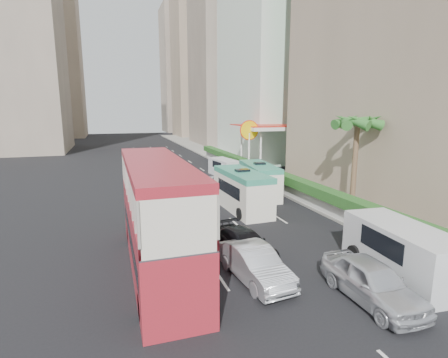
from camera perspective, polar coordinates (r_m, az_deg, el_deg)
name	(u,v)px	position (r m, az deg, el deg)	size (l,w,h in m)	color
ground_plane	(275,251)	(18.79, 8.33, -11.63)	(200.00, 200.00, 0.00)	black
double_decker_bus	(157,216)	(16.27, -10.83, -5.89)	(2.50, 11.00, 5.06)	#A6202C
car_silver_lane_a	(254,280)	(15.85, 4.97, -16.07)	(1.58, 4.54, 1.50)	silver
car_silver_lane_b	(370,300)	(15.42, 22.75, -17.80)	(1.90, 4.72, 1.61)	silver
car_black	(244,256)	(18.12, 3.34, -12.41)	(1.85, 4.54, 1.32)	black
van_asset	(223,193)	(30.94, -0.11, -2.35)	(2.47, 5.36, 1.49)	silver
minibus_near	(242,191)	(25.58, 2.98, -1.94)	(2.17, 6.52, 2.89)	silver
minibus_far	(259,180)	(29.92, 5.77, -0.19)	(2.06, 6.17, 2.74)	silver
panel_van_near	(402,251)	(17.60, 27.09, -10.42)	(2.28, 5.69, 2.28)	silver
panel_van_far	(224,168)	(39.03, 0.04, 1.88)	(1.86, 4.65, 1.86)	silver
sidewalk	(251,167)	(44.40, 4.50, 1.89)	(6.00, 120.00, 0.18)	#99968C
kerb_wall	(269,181)	(33.29, 7.29, -0.27)	(0.30, 44.00, 1.00)	silver
hedge	(269,172)	(33.13, 7.33, 1.17)	(1.10, 44.00, 0.70)	#2D6626
palm_tree	(354,168)	(25.26, 20.50, 1.67)	(0.36, 0.36, 6.40)	brown
shell_station	(266,148)	(42.63, 6.83, 5.07)	(6.50, 8.00, 5.50)	silver
tower_mid	(233,23)	(79.86, 1.43, 24.05)	(16.00, 16.00, 50.00)	gray
tower_far_a	(200,55)	(101.65, -3.93, 19.53)	(14.00, 14.00, 44.00)	tan
tower_far_b	(184,71)	(122.68, -6.55, 17.11)	(14.00, 14.00, 40.00)	gray
tower_left_b	(47,48)	(107.56, -26.88, 18.48)	(16.00, 16.00, 46.00)	tan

